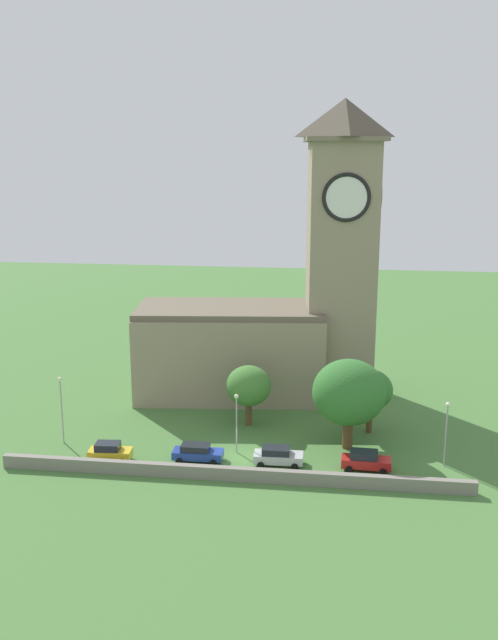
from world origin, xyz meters
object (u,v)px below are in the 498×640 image
at_px(car_yellow, 110,452).
at_px(car_red, 366,460).
at_px(tree_riverside_west, 249,386).
at_px(church, 278,308).
at_px(streetlamp_central, 447,423).
at_px(car_silver, 278,456).
at_px(streetlamp_west_end, 61,399).
at_px(streetlamp_west_mid, 236,413).
at_px(tree_churchyard, 349,393).
at_px(tree_by_tower, 370,390).
at_px(car_blue, 197,452).

relative_size(car_yellow, car_red, 0.91).
bearing_deg(tree_riverside_west, church, 79.02).
xyz_separation_m(church, streetlamp_central, (17.36, -18.30, -6.41)).
bearing_deg(car_yellow, car_silver, 5.10).
bearing_deg(car_silver, streetlamp_central, 6.31).
distance_m(streetlamp_west_end, streetlamp_west_mid, 17.68).
distance_m(streetlamp_west_end, tree_churchyard, 28.53).
bearing_deg(tree_riverside_west, streetlamp_west_end, -158.36).
xyz_separation_m(car_silver, tree_by_tower, (8.77, 8.97, 3.77)).
xyz_separation_m(church, car_red, (10.04, -20.10, -9.74)).
distance_m(church, car_yellow, 27.34).
bearing_deg(car_blue, tree_churchyard, 19.01).
relative_size(car_red, tree_by_tower, 0.68).
bearing_deg(streetlamp_west_end, tree_churchyard, 4.97).
relative_size(car_red, tree_churchyard, 0.51).
height_order(car_yellow, streetlamp_west_end, streetlamp_west_end).
bearing_deg(streetlamp_west_mid, tree_by_tower, 27.58).
distance_m(car_yellow, tree_churchyard, 23.68).
bearing_deg(car_yellow, tree_riverside_west, 42.21).
relative_size(church, car_blue, 7.24).
relative_size(church, streetlamp_west_end, 4.95).
distance_m(streetlamp_central, tree_by_tower, 9.87).
bearing_deg(church, car_yellow, -123.05).
distance_m(car_yellow, car_silver, 15.92).
relative_size(car_yellow, tree_by_tower, 0.61).
xyz_separation_m(streetlamp_central, tree_churchyard, (-8.94, 3.00, 1.52)).
distance_m(car_blue, streetlamp_central, 23.42).
bearing_deg(car_blue, car_yellow, -171.34).
relative_size(car_blue, tree_riverside_west, 0.72).
bearing_deg(church, streetlamp_west_end, -138.37).
distance_m(church, tree_by_tower, 16.50).
relative_size(church, car_silver, 7.43).
xyz_separation_m(car_red, streetlamp_central, (7.32, 1.80, 3.33)).
bearing_deg(car_silver, tree_riverside_west, 113.09).
distance_m(car_red, streetlamp_central, 8.24).
bearing_deg(streetlamp_west_end, streetlamp_west_mid, -0.20).
xyz_separation_m(car_red, streetlamp_west_mid, (-12.35, 2.27, 3.17)).
relative_size(streetlamp_west_mid, tree_churchyard, 0.66).
height_order(streetlamp_central, tree_by_tower, tree_by_tower).
bearing_deg(car_silver, streetlamp_west_mid, 152.71).
height_order(tree_by_tower, tree_churchyard, tree_churchyard).
bearing_deg(car_silver, streetlamp_west_end, 174.15).
bearing_deg(tree_by_tower, church, 134.07).
xyz_separation_m(car_blue, tree_by_tower, (16.42, 9.13, 3.81)).
xyz_separation_m(tree_by_tower, tree_churchyard, (-2.27, -4.26, 1.13)).
bearing_deg(streetlamp_west_mid, tree_riverside_west, 88.07).
distance_m(car_yellow, streetlamp_west_mid, 12.57).
bearing_deg(car_blue, church, 74.12).
bearing_deg(church, streetlamp_west_mid, -97.38).
xyz_separation_m(car_yellow, streetlamp_west_end, (-6.05, 3.66, 3.70)).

